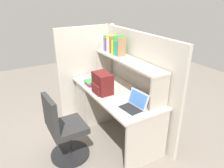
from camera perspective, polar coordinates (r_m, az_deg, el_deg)
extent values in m
plane|color=slate|center=(3.48, 0.73, -12.76)|extent=(8.00, 8.00, 0.00)
cube|color=beige|center=(3.11, 0.80, -2.09)|extent=(1.60, 0.70, 0.03)
cube|color=#B6AD9F|center=(3.71, -3.61, -3.99)|extent=(0.40, 0.64, 0.70)
cube|color=#B6AD9F|center=(2.77, 9.36, -15.03)|extent=(0.03, 0.64, 0.70)
cube|color=#BCB5A8|center=(3.28, 6.50, 0.30)|extent=(1.84, 0.05, 1.55)
cube|color=#BCB5A8|center=(3.77, -6.51, 3.42)|extent=(0.05, 1.06, 1.55)
cube|color=#B3A99C|center=(3.69, -2.11, 5.82)|extent=(0.03, 0.28, 0.42)
cube|color=#B3A99C|center=(2.62, 12.51, -2.39)|extent=(0.03, 0.28, 0.42)
cube|color=beige|center=(3.05, 4.09, 6.38)|extent=(1.44, 0.28, 0.03)
cube|color=white|center=(3.51, -1.54, 10.89)|extent=(0.03, 0.17, 0.23)
cube|color=green|center=(3.49, -1.01, 10.95)|extent=(0.03, 0.16, 0.24)
cube|color=purple|center=(3.44, -0.92, 10.54)|extent=(0.03, 0.14, 0.21)
cube|color=red|center=(3.43, -0.43, 10.48)|extent=(0.02, 0.14, 0.21)
cube|color=yellow|center=(3.39, -0.15, 10.77)|extent=(0.03, 0.17, 0.26)
cube|color=white|center=(3.36, -0.08, 10.10)|extent=(0.04, 0.16, 0.20)
cube|color=olive|center=(3.32, 0.49, 10.47)|extent=(0.03, 0.15, 0.26)
cube|color=red|center=(3.29, 0.81, 10.00)|extent=(0.04, 0.13, 0.22)
cube|color=yellow|center=(3.25, 1.14, 9.78)|extent=(0.04, 0.16, 0.22)
cube|color=green|center=(3.21, 1.76, 10.28)|extent=(0.04, 0.17, 0.29)
cube|color=teal|center=(3.18, 2.16, 9.45)|extent=(0.04, 0.15, 0.22)
cube|color=olive|center=(3.14, 2.55, 9.85)|extent=(0.03, 0.13, 0.28)
cube|color=#B7BABF|center=(2.63, 5.01, -6.77)|extent=(0.33, 0.25, 0.02)
cube|color=black|center=(2.62, 4.86, -6.62)|extent=(0.29, 0.20, 0.00)
cube|color=#B7BABF|center=(2.64, 7.00, -3.93)|extent=(0.32, 0.11, 0.19)
cube|color=#3F72CC|center=(2.64, 6.88, -3.97)|extent=(0.28, 0.09, 0.16)
cube|color=#591919|center=(3.00, -2.54, 0.26)|extent=(0.30, 0.20, 0.30)
cube|color=maroon|center=(2.98, -4.30, -1.32)|extent=(0.22, 0.04, 0.13)
cube|color=#7299C6|center=(3.67, -5.16, 2.44)|extent=(0.09, 0.12, 0.03)
cylinder|color=white|center=(3.44, -7.44, 1.46)|extent=(0.08, 0.08, 0.10)
cube|color=#9E7F60|center=(3.37, -2.70, 1.18)|extent=(0.24, 0.16, 0.10)
cube|color=red|center=(3.32, -5.37, 0.00)|extent=(0.18, 0.18, 0.02)
cube|color=purple|center=(3.31, -5.44, 0.41)|extent=(0.20, 0.17, 0.03)
cube|color=green|center=(3.30, -5.52, 0.79)|extent=(0.18, 0.19, 0.02)
cylinder|color=black|center=(3.13, -11.03, -17.74)|extent=(0.52, 0.52, 0.04)
cylinder|color=#262628|center=(2.99, -11.37, -14.48)|extent=(0.05, 0.05, 0.41)
cube|color=#2D2D2D|center=(2.87, -11.70, -11.25)|extent=(0.44, 0.44, 0.08)
cube|color=#2D2D2D|center=(2.68, -16.13, -7.83)|extent=(0.40, 0.08, 0.44)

